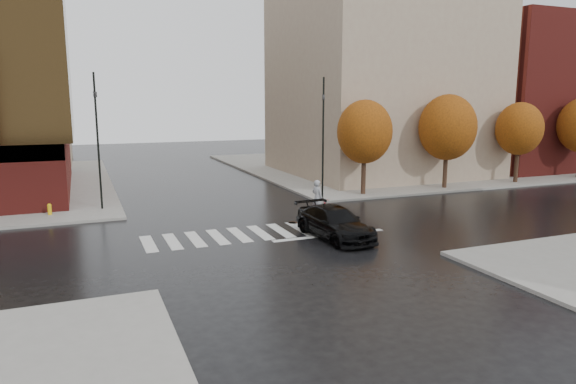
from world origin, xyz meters
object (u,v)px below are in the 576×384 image
at_px(cyclist, 318,205).
at_px(fire_hydrant, 50,209).
at_px(traffic_light_ne, 323,130).
at_px(sedan, 335,223).
at_px(traffic_light_nw, 97,131).

height_order(cyclist, fire_hydrant, cyclist).
xyz_separation_m(cyclist, fire_hydrant, (-14.19, 5.80, -0.23)).
relative_size(cyclist, traffic_light_ne, 0.28).
distance_m(cyclist, fire_hydrant, 15.33).
bearing_deg(sedan, fire_hydrant, 137.52).
bearing_deg(cyclist, sedan, 143.51).
height_order(traffic_light_ne, fire_hydrant, traffic_light_ne).
bearing_deg(traffic_light_nw, cyclist, 41.70).
bearing_deg(traffic_light_nw, traffic_light_ne, 60.17).
xyz_separation_m(cyclist, traffic_light_ne, (2.11, 3.80, 3.97)).
height_order(sedan, fire_hydrant, sedan).
bearing_deg(sedan, traffic_light_ne, 63.35).
relative_size(sedan, traffic_light_ne, 0.66).
bearing_deg(traffic_light_ne, traffic_light_nw, 4.35).
bearing_deg(fire_hydrant, cyclist, -22.25).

